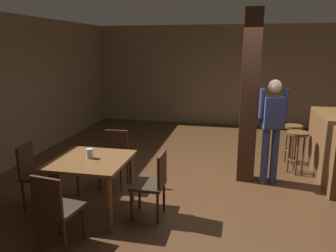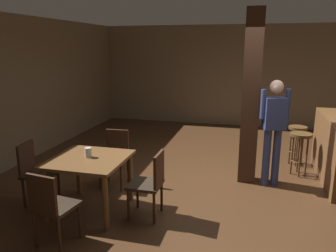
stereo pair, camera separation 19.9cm
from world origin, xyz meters
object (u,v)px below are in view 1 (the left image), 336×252
at_px(standing_person, 272,125).
at_px(bar_stool_near, 297,142).
at_px(dining_table, 91,168).
at_px(napkin_cup, 90,153).
at_px(bar_counter, 331,147).
at_px(chair_south, 55,207).
at_px(bar_stool_mid, 293,135).
at_px(chair_west, 34,172).
at_px(chair_east, 153,181).
at_px(chair_north, 115,156).

bearing_deg(standing_person, bar_stool_near, 49.42).
xyz_separation_m(dining_table, napkin_cup, (-0.02, 0.03, 0.19)).
relative_size(dining_table, bar_stool_near, 1.30).
relative_size(bar_counter, bar_stool_near, 2.43).
height_order(chair_south, napkin_cup, chair_south).
bearing_deg(bar_stool_mid, dining_table, -138.24).
bearing_deg(bar_stool_near, bar_stool_mid, 88.74).
distance_m(napkin_cup, bar_counter, 3.99).
xyz_separation_m(chair_west, bar_stool_near, (3.80, 2.08, 0.07)).
bearing_deg(napkin_cup, standing_person, 30.70).
height_order(napkin_cup, bar_stool_near, napkin_cup).
distance_m(chair_east, napkin_cup, 0.93).
height_order(napkin_cup, bar_stool_mid, napkin_cup).
xyz_separation_m(chair_west, standing_person, (3.30, 1.49, 0.50)).
relative_size(chair_north, bar_stool_near, 1.17).
distance_m(chair_west, bar_stool_mid, 4.64).
bearing_deg(dining_table, standing_person, 31.50).
distance_m(dining_table, chair_east, 0.87).
bearing_deg(chair_east, standing_person, 42.77).
bearing_deg(bar_stool_mid, chair_west, -145.38).
height_order(chair_east, chair_south, same).
distance_m(chair_east, chair_south, 1.26).
xyz_separation_m(dining_table, chair_east, (0.86, 0.03, -0.13)).
relative_size(chair_east, bar_stool_mid, 1.19).
bearing_deg(standing_person, chair_north, -166.51).
relative_size(dining_table, chair_east, 1.11).
height_order(chair_south, bar_stool_near, chair_south).
height_order(chair_west, chair_north, same).
xyz_separation_m(dining_table, bar_counter, (3.46, 1.95, -0.09)).
height_order(chair_east, chair_north, same).
height_order(dining_table, chair_east, chair_east).
height_order(napkin_cup, standing_person, standing_person).
bearing_deg(bar_stool_mid, chair_north, -149.72).
bearing_deg(dining_table, napkin_cup, 122.93).
bearing_deg(chair_west, napkin_cup, 2.01).
height_order(dining_table, bar_stool_mid, dining_table).
distance_m(dining_table, chair_south, 0.89).
xyz_separation_m(dining_table, chair_south, (-0.02, -0.88, -0.13)).
xyz_separation_m(chair_east, chair_south, (-0.87, -0.91, 0.00)).
bearing_deg(bar_stool_near, dining_table, -144.68).
bearing_deg(chair_south, standing_person, 43.97).
height_order(standing_person, bar_stool_near, standing_person).
distance_m(chair_south, bar_stool_mid, 4.60).
relative_size(dining_table, chair_north, 1.11).
bearing_deg(napkin_cup, dining_table, -57.07).
distance_m(standing_person, bar_stool_mid, 1.34).
bearing_deg(chair_east, napkin_cup, 179.85).
xyz_separation_m(chair_north, standing_person, (2.45, 0.59, 0.50)).
bearing_deg(bar_stool_near, napkin_cup, -145.32).
relative_size(chair_south, bar_stool_near, 1.17).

